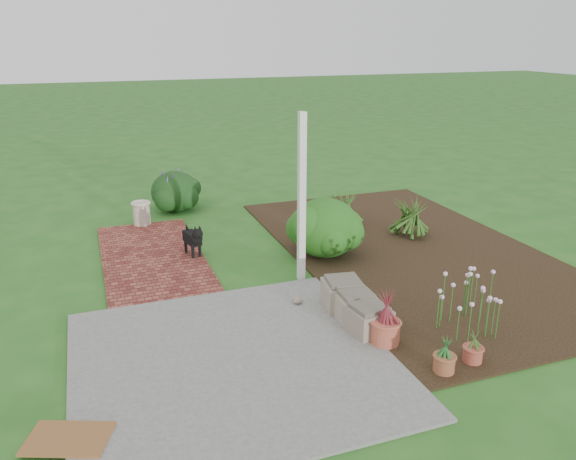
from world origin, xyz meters
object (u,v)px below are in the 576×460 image
object	(u,v)px
black_dog	(193,238)
stone_trough_near	(368,320)
cream_ceramic_urn	(142,213)
evergreen_shrub	(325,226)

from	to	relation	value
black_dog	stone_trough_near	bearing A→B (deg)	-76.77
black_dog	cream_ceramic_urn	bearing A→B (deg)	95.53
stone_trough_near	black_dog	bearing A→B (deg)	115.45
black_dog	cream_ceramic_urn	size ratio (longest dim) A/B	1.41
cream_ceramic_urn	evergreen_shrub	xyz separation A→B (m)	(2.69, -2.59, 0.26)
stone_trough_near	evergreen_shrub	distance (m)	2.65
stone_trough_near	black_dog	world-z (taller)	black_dog
black_dog	evergreen_shrub	world-z (taller)	evergreen_shrub
stone_trough_near	black_dog	size ratio (longest dim) A/B	0.77
stone_trough_near	evergreen_shrub	xyz separation A→B (m)	(0.54, 2.57, 0.32)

